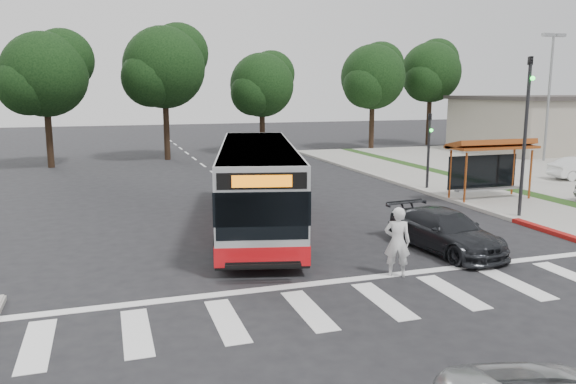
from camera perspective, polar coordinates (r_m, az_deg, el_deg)
name	(u,v)px	position (r m, az deg, el deg)	size (l,w,h in m)	color
ground	(313,248)	(18.85, 2.58, -5.71)	(140.00, 140.00, 0.00)	black
sidewalk_east	(455,189)	(30.86, 16.62, 0.31)	(4.00, 40.00, 0.12)	gray
curb_east	(422,191)	(29.77, 13.45, 0.13)	(0.30, 40.00, 0.15)	#9E9991
curb_east_red	(574,239)	(22.08, 27.08, -4.26)	(0.32, 6.00, 0.15)	maroon
commercial_building	(551,125)	(53.40, 25.13, 6.15)	(14.00, 10.00, 4.40)	#9F9685
building_roof_cap	(553,98)	(53.32, 25.32, 8.67)	(14.60, 10.60, 0.30)	#383330
crosswalk_ladder	(383,300)	(14.52, 9.67, -10.81)	(18.00, 2.60, 0.01)	silver
bus_shelter	(490,151)	(28.12, 19.86, 3.90)	(4.20, 1.60, 2.86)	#934318
traffic_signal_ne_tall	(526,124)	(24.46, 23.03, 6.41)	(0.18, 0.37, 6.50)	black
traffic_signal_ne_short	(429,143)	(30.18, 14.13, 4.85)	(0.18, 0.37, 4.00)	black
lot_light_mid	(550,80)	(44.84, 25.08, 10.29)	(1.90, 0.35, 9.01)	gray
tree_ne_a	(373,76)	(50.33, 8.67, 11.59)	(6.16, 5.74, 9.30)	black
tree_ne_b	(431,71)	(55.52, 14.35, 11.81)	(6.16, 5.74, 10.02)	black
tree_north_a	(165,66)	(43.28, -12.37, 12.39)	(6.60, 6.15, 10.17)	black
tree_north_b	(263,84)	(46.71, -2.60, 10.90)	(5.72, 5.33, 8.43)	black
tree_north_c	(46,73)	(41.17, -23.40, 11.03)	(6.16, 5.74, 9.30)	black
transit_bus	(257,186)	(21.43, -3.13, 0.59)	(2.66, 12.26, 3.17)	#B9BCBE
pedestrian	(397,242)	(16.11, 11.04, -4.99)	(0.73, 0.48, 2.01)	silver
dark_sedan	(445,231)	(19.06, 15.70, -3.83)	(1.87, 4.59, 1.33)	black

